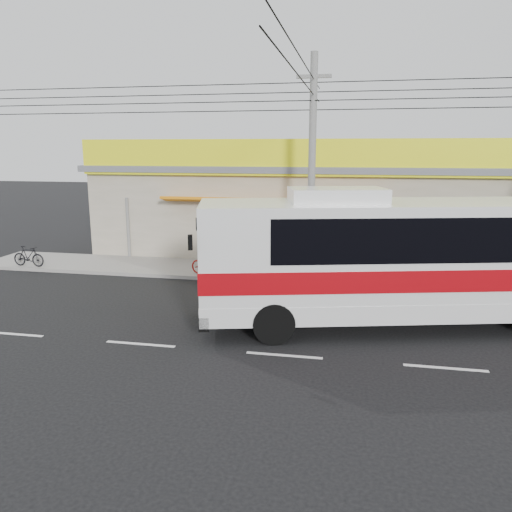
# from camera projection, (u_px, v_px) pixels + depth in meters

# --- Properties ---
(ground) EXTENTS (120.00, 120.00, 0.00)m
(ground) POSITION_uv_depth(u_px,v_px,m) (295.00, 323.00, 15.40)
(ground) COLOR black
(ground) RESTS_ON ground
(sidewalk) EXTENTS (30.00, 3.20, 0.15)m
(sidewalk) POSITION_uv_depth(u_px,v_px,m) (312.00, 274.00, 21.14)
(sidewalk) COLOR gray
(sidewalk) RESTS_ON ground
(lane_markings) EXTENTS (50.00, 0.12, 0.01)m
(lane_markings) POSITION_uv_depth(u_px,v_px,m) (284.00, 356.00, 13.00)
(lane_markings) COLOR silver
(lane_markings) RESTS_ON ground
(storefront_building) EXTENTS (22.60, 9.20, 5.70)m
(storefront_building) POSITION_uv_depth(u_px,v_px,m) (322.00, 207.00, 25.98)
(storefront_building) COLOR #9D957F
(storefront_building) RESTS_ON ground
(coach_bus) EXTENTS (13.84, 6.09, 4.18)m
(coach_bus) POSITION_uv_depth(u_px,v_px,m) (435.00, 253.00, 14.84)
(coach_bus) COLOR silver
(coach_bus) RESTS_ON ground
(motorbike_red) EXTENTS (1.82, 1.13, 0.90)m
(motorbike_red) POSITION_uv_depth(u_px,v_px,m) (209.00, 265.00, 20.56)
(motorbike_red) COLOR maroon
(motorbike_red) RESTS_ON sidewalk
(motorbike_dark) EXTENTS (1.55, 0.51, 0.92)m
(motorbike_dark) POSITION_uv_depth(u_px,v_px,m) (28.00, 256.00, 22.12)
(motorbike_dark) COLOR black
(motorbike_dark) RESTS_ON sidewalk
(utility_pole) EXTENTS (34.00, 14.00, 8.82)m
(utility_pole) POSITION_uv_depth(u_px,v_px,m) (314.00, 95.00, 18.84)
(utility_pole) COLOR slate
(utility_pole) RESTS_ON ground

